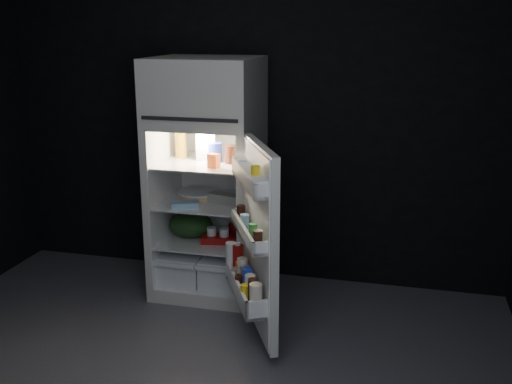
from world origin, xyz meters
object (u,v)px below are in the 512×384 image
(egg_carton, at_px, (225,199))
(milk_jug, at_px, (206,143))
(refrigerator, at_px, (208,170))
(fridge_door, at_px, (255,244))
(yogurt_tray, at_px, (219,239))

(egg_carton, bearing_deg, milk_jug, 162.27)
(refrigerator, distance_m, fridge_door, 0.94)
(milk_jug, bearing_deg, fridge_door, -67.51)
(fridge_door, bearing_deg, refrigerator, 127.29)
(refrigerator, xyz_separation_m, egg_carton, (0.15, -0.07, -0.19))
(egg_carton, height_order, yogurt_tray, egg_carton)
(milk_jug, bearing_deg, refrigerator, -72.46)
(yogurt_tray, bearing_deg, milk_jug, 122.43)
(fridge_door, height_order, yogurt_tray, fridge_door)
(fridge_door, bearing_deg, milk_jug, 127.00)
(yogurt_tray, bearing_deg, fridge_door, -65.52)
(fridge_door, distance_m, milk_jug, 1.06)
(egg_carton, bearing_deg, fridge_door, -43.70)
(fridge_door, bearing_deg, yogurt_tray, 125.30)
(fridge_door, bearing_deg, egg_carton, 121.23)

